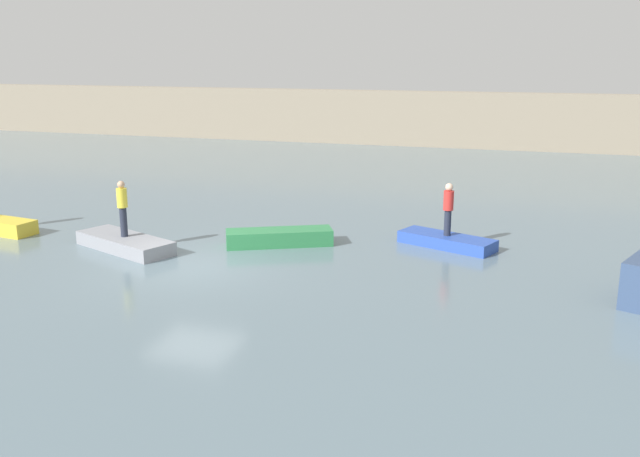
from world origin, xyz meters
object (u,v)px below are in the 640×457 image
at_px(rowboat_green, 279,237).
at_px(person_yellow_shirt, 122,206).
at_px(person_red_shirt, 448,206).
at_px(rowboat_grey, 125,243).
at_px(rowboat_blue, 447,241).

bearing_deg(rowboat_green, person_yellow_shirt, 177.51).
relative_size(rowboat_green, person_red_shirt, 2.01).
relative_size(rowboat_grey, person_red_shirt, 2.13).
xyz_separation_m(rowboat_blue, person_yellow_shirt, (-9.63, -3.38, 1.23)).
distance_m(rowboat_green, rowboat_blue, 5.37).
relative_size(rowboat_blue, person_red_shirt, 1.83).
bearing_deg(rowboat_grey, person_yellow_shirt, 0.00).
height_order(rowboat_blue, person_red_shirt, person_red_shirt).
bearing_deg(person_yellow_shirt, rowboat_grey, 0.00).
bearing_deg(rowboat_blue, person_yellow_shirt, -138.86).
xyz_separation_m(person_yellow_shirt, person_red_shirt, (9.63, 3.38, -0.10)).
height_order(rowboat_grey, person_red_shirt, person_red_shirt).
bearing_deg(rowboat_grey, rowboat_green, 46.04).
distance_m(rowboat_green, person_red_shirt, 5.47).
bearing_deg(person_yellow_shirt, rowboat_blue, 19.34).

